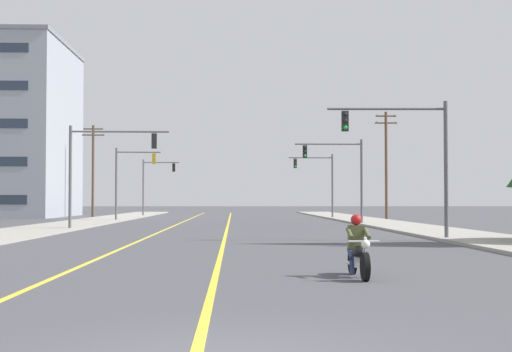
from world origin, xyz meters
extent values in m
cube|color=yellow|center=(-0.26, 45.00, 0.00)|extent=(0.16, 100.00, 0.01)
cube|color=yellow|center=(-3.97, 45.00, 0.00)|extent=(0.16, 100.00, 0.01)
cube|color=#9E998E|center=(11.25, 40.00, 0.07)|extent=(4.40, 110.00, 0.14)
cube|color=#9E998E|center=(-11.25, 40.00, 0.07)|extent=(4.40, 110.00, 0.14)
cylinder|color=black|center=(3.08, 7.80, 0.32)|extent=(0.13, 0.64, 0.64)
cylinder|color=black|center=(3.04, 9.35, 0.32)|extent=(0.13, 0.64, 0.64)
cylinder|color=silver|center=(3.07, 7.90, 0.64)|extent=(0.08, 0.33, 0.68)
sphere|color=white|center=(3.08, 7.75, 0.82)|extent=(0.20, 0.20, 0.20)
cylinder|color=silver|center=(3.07, 7.95, 0.87)|extent=(0.70, 0.06, 0.04)
ellipsoid|color=black|center=(3.06, 8.46, 0.60)|extent=(0.33, 0.57, 0.28)
cube|color=silver|center=(3.06, 8.58, 0.37)|extent=(0.25, 0.45, 0.24)
cube|color=black|center=(3.05, 8.90, 0.54)|extent=(0.29, 0.53, 0.12)
cube|color=black|center=(3.04, 9.30, 0.62)|extent=(0.21, 0.36, 0.08)
cylinder|color=silver|center=(2.91, 8.98, 0.30)|extent=(0.09, 0.55, 0.08)
cube|color=#4C512D|center=(3.05, 8.86, 0.92)|extent=(0.37, 0.25, 0.56)
sphere|color=#B21919|center=(3.05, 8.84, 1.33)|extent=(0.26, 0.26, 0.26)
cylinder|color=navy|center=(3.20, 8.72, 0.54)|extent=(0.15, 0.44, 0.30)
cylinder|color=navy|center=(3.22, 8.54, 0.24)|extent=(0.11, 0.16, 0.35)
cylinder|color=#4C512D|center=(3.26, 8.60, 1.02)|extent=(0.11, 0.52, 0.27)
cylinder|color=navy|center=(2.92, 8.72, 0.54)|extent=(0.15, 0.44, 0.30)
cylinder|color=navy|center=(2.90, 8.54, 0.24)|extent=(0.11, 0.16, 0.35)
cylinder|color=#4C512D|center=(2.86, 8.60, 1.02)|extent=(0.11, 0.52, 0.27)
cylinder|color=#56565B|center=(9.60, 23.99, 3.10)|extent=(0.18, 0.18, 6.20)
cylinder|color=#56565B|center=(6.96, 24.06, 5.85)|extent=(5.28, 0.24, 0.11)
cube|color=black|center=(5.12, 24.10, 5.30)|extent=(0.31, 0.25, 0.90)
sphere|color=black|center=(5.11, 23.94, 5.60)|extent=(0.18, 0.18, 0.18)
sphere|color=black|center=(5.11, 23.94, 5.30)|extent=(0.18, 0.18, 0.18)
sphere|color=green|center=(5.11, 23.94, 5.00)|extent=(0.18, 0.18, 0.18)
cylinder|color=#56565B|center=(-9.51, 35.35, 3.10)|extent=(0.18, 0.18, 6.20)
cylinder|color=#56565B|center=(-6.60, 35.37, 5.85)|extent=(5.81, 0.16, 0.11)
cube|color=black|center=(-4.57, 35.38, 5.30)|extent=(0.30, 0.24, 0.90)
sphere|color=black|center=(-4.57, 35.54, 5.60)|extent=(0.18, 0.18, 0.18)
sphere|color=black|center=(-4.57, 35.54, 5.30)|extent=(0.18, 0.18, 0.18)
sphere|color=green|center=(-4.57, 35.54, 5.00)|extent=(0.18, 0.18, 0.18)
cylinder|color=#56565B|center=(9.45, 44.75, 3.10)|extent=(0.18, 0.18, 6.20)
cylinder|color=#56565B|center=(7.02, 44.72, 5.85)|extent=(4.87, 0.18, 0.11)
cube|color=black|center=(5.31, 44.70, 5.30)|extent=(0.30, 0.24, 0.90)
sphere|color=black|center=(5.32, 44.54, 5.60)|extent=(0.18, 0.18, 0.18)
sphere|color=black|center=(5.32, 44.54, 5.30)|extent=(0.18, 0.18, 0.18)
sphere|color=green|center=(5.32, 44.54, 5.00)|extent=(0.18, 0.18, 0.18)
cylinder|color=#56565B|center=(-9.78, 54.04, 3.10)|extent=(0.18, 0.18, 6.20)
cylinder|color=#56565B|center=(-7.93, 54.13, 5.85)|extent=(3.72, 0.29, 0.11)
cube|color=#B79319|center=(-6.63, 54.19, 5.30)|extent=(0.31, 0.25, 0.90)
sphere|color=black|center=(-6.63, 54.35, 5.60)|extent=(0.18, 0.18, 0.18)
sphere|color=black|center=(-6.63, 54.35, 5.30)|extent=(0.18, 0.18, 0.18)
sphere|color=green|center=(-6.63, 54.35, 5.00)|extent=(0.18, 0.18, 0.18)
cylinder|color=#56565B|center=(9.63, 61.98, 3.10)|extent=(0.18, 0.18, 6.20)
cylinder|color=#56565B|center=(7.52, 61.94, 5.85)|extent=(4.22, 0.20, 0.11)
cube|color=black|center=(6.05, 61.90, 5.30)|extent=(0.30, 0.25, 0.90)
sphere|color=black|center=(6.05, 61.75, 5.60)|extent=(0.18, 0.18, 0.18)
sphere|color=black|center=(6.05, 61.75, 5.30)|extent=(0.18, 0.18, 0.18)
sphere|color=green|center=(6.05, 61.75, 5.00)|extent=(0.18, 0.18, 0.18)
cylinder|color=#56565B|center=(-9.64, 71.37, 3.10)|extent=(0.18, 0.18, 6.20)
cylinder|color=#56565B|center=(-7.70, 71.34, 5.85)|extent=(3.87, 0.16, 0.11)
cube|color=black|center=(-6.35, 71.32, 5.30)|extent=(0.30, 0.24, 0.90)
sphere|color=black|center=(-6.35, 71.48, 5.60)|extent=(0.18, 0.18, 0.18)
sphere|color=black|center=(-6.35, 71.48, 5.30)|extent=(0.18, 0.18, 0.18)
sphere|color=green|center=(-6.35, 71.48, 5.00)|extent=(0.18, 0.18, 0.18)
cylinder|color=brown|center=(14.40, 59.85, 5.02)|extent=(0.26, 0.26, 10.05)
cube|color=brown|center=(14.40, 59.85, 9.65)|extent=(1.93, 0.12, 0.12)
cylinder|color=slate|center=(13.59, 59.85, 9.75)|extent=(0.08, 0.08, 0.12)
cylinder|color=slate|center=(15.21, 59.85, 9.75)|extent=(0.08, 0.08, 0.12)
cube|color=brown|center=(14.40, 59.85, 9.00)|extent=(2.09, 0.12, 0.12)
cylinder|color=slate|center=(13.52, 59.85, 9.10)|extent=(0.08, 0.08, 0.12)
cylinder|color=slate|center=(15.28, 59.85, 9.10)|extent=(0.08, 0.08, 0.12)
cylinder|color=#4C3828|center=(-14.80, 70.03, 4.87)|extent=(0.26, 0.26, 9.74)
cube|color=#4C3828|center=(-14.80, 70.03, 9.34)|extent=(2.09, 0.12, 0.12)
cylinder|color=slate|center=(-15.68, 70.03, 9.44)|extent=(0.08, 0.08, 0.12)
cylinder|color=slate|center=(-13.92, 70.03, 9.44)|extent=(0.08, 0.08, 0.12)
cube|color=#4C3828|center=(-14.80, 70.03, 8.69)|extent=(2.38, 0.12, 0.12)
cylinder|color=slate|center=(-15.80, 70.03, 8.79)|extent=(0.08, 0.08, 0.12)
cylinder|color=slate|center=(-13.80, 70.03, 8.79)|extent=(0.08, 0.08, 0.12)
camera|label=1|loc=(0.18, -8.40, 1.80)|focal=51.66mm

